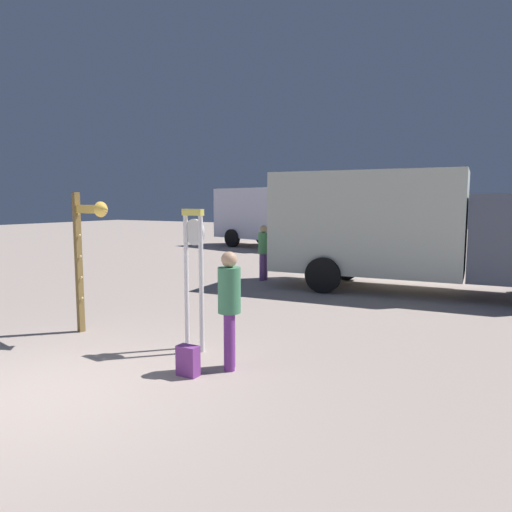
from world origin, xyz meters
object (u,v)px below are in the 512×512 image
at_px(person_distant, 264,250).
at_px(box_truck_far, 274,215).
at_px(standing_clock, 194,265).
at_px(box_truck_near, 398,227).
at_px(person_near_clock, 229,304).
at_px(arrow_sign, 88,240).
at_px(backpack, 188,361).

distance_m(person_distant, box_truck_far, 9.85).
height_order(standing_clock, box_truck_far, box_truck_far).
relative_size(box_truck_near, box_truck_far, 0.95).
bearing_deg(box_truck_near, person_near_clock, -94.69).
distance_m(standing_clock, person_near_clock, 1.10).
xyz_separation_m(standing_clock, arrow_sign, (-2.05, -0.23, 0.33)).
distance_m(standing_clock, box_truck_far, 16.47).
relative_size(backpack, box_truck_far, 0.05).
bearing_deg(backpack, standing_clock, 122.61).
bearing_deg(box_truck_near, arrow_sign, -117.43).
distance_m(standing_clock, box_truck_near, 6.78).
xyz_separation_m(standing_clock, person_near_clock, (0.92, -0.43, -0.42)).
height_order(arrow_sign, box_truck_far, box_truck_far).
bearing_deg(standing_clock, arrow_sign, -173.50).
height_order(backpack, box_truck_far, box_truck_far).
bearing_deg(person_distant, person_near_clock, -64.65).
bearing_deg(person_distant, box_truck_near, 4.94).
xyz_separation_m(arrow_sign, box_truck_near, (3.55, 6.84, 0.00)).
bearing_deg(standing_clock, box_truck_near, 77.19).
relative_size(person_near_clock, person_distant, 1.01).
bearing_deg(box_truck_far, arrow_sign, -73.68).
relative_size(standing_clock, box_truck_far, 0.29).
height_order(person_distant, box_truck_near, box_truck_near).
xyz_separation_m(person_near_clock, box_truck_far, (-7.47, 15.55, 0.72)).
distance_m(arrow_sign, backpack, 3.09).
height_order(person_near_clock, backpack, person_near_clock).
height_order(arrow_sign, person_near_clock, arrow_sign).
distance_m(backpack, box_truck_far, 17.61).
bearing_deg(standing_clock, person_distant, 109.77).
height_order(person_near_clock, box_truck_far, box_truck_far).
bearing_deg(arrow_sign, box_truck_near, 62.57).
bearing_deg(box_truck_far, person_near_clock, -64.35).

